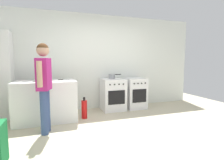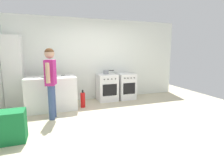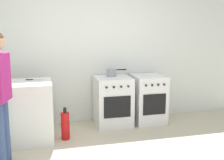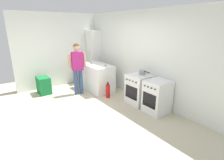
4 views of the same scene
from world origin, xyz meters
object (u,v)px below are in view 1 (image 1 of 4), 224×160
Objects in this scene: fire_extinguisher at (84,109)px; oven_right at (135,93)px; oven_left at (113,94)px; knife_bread at (44,82)px; larder_cabinet at (1,76)px; pot at (112,76)px; person at (44,80)px; knife_utility at (63,79)px; knife_carving at (31,81)px.

oven_right is at bearing 17.39° from fire_extinguisher.
knife_bread is (-1.72, -0.58, 0.48)m from oven_left.
oven_right is at bearing -1.77° from larder_cabinet.
person is (-1.69, -1.16, 0.07)m from pot.
fire_extinguisher is at bearing -28.29° from knife_utility.
person is (-1.69, -1.07, 0.56)m from oven_left.
knife_utility is at bearing 151.71° from fire_extinguisher.
person is 1.27m from fire_extinguisher.
knife_carving is 0.70m from person.
knife_bread is 0.68× the size of fire_extinguisher.
pot is 2.06m from person.
oven_right is at bearing -7.92° from pot.
knife_utility is at bearing -165.86° from pot.
pot is 0.22× the size of person.
person is at bearing -155.49° from oven_right.
person is 1.51m from larder_cabinet.
person is at bearing -50.78° from larder_cabinet.
knife_utility is 0.77× the size of knife_carving.
pot is 1.35m from knife_utility.
knife_utility is 0.69m from knife_carving.
pot is at bearing 88.97° from oven_left.
oven_left is 0.50m from pot.
larder_cabinet is (-3.31, 0.10, 0.57)m from oven_right.
knife_carving is at bearing -165.11° from pot.
person is 3.30× the size of fire_extinguisher.
fire_extinguisher is (0.44, -0.24, -0.69)m from knife_utility.
knife_bread is at bearing 93.03° from person.
fire_extinguisher is (-0.87, -0.57, -0.70)m from pot.
pot is 0.18× the size of larder_cabinet.
fire_extinguisher is (-0.87, -0.48, -0.21)m from oven_left.
knife_carving is at bearing 150.01° from knife_bread.
oven_right is 1.61m from fire_extinguisher.
fire_extinguisher is at bearing -18.05° from larder_cabinet.
oven_right is 2.63× the size of knife_carving.
larder_cabinet is at bearing 161.95° from fire_extinguisher.
knife_bread is 0.20× the size of person.
knife_utility is 0.74× the size of knife_bread.
pot is at bearing 21.36° from knife_bread.
knife_bread is 1.10m from fire_extinguisher.
pot is at bearing -0.24° from larder_cabinet.
oven_left is 1.01m from fire_extinguisher.
fire_extinguisher is at bearing -162.61° from oven_right.
oven_right is 0.82m from pot.
knife_utility is 0.12× the size of larder_cabinet.
knife_carving is 0.16× the size of larder_cabinet.
oven_right is at bearing 9.37° from knife_carving.
knife_utility is (-1.31, -0.33, -0.01)m from pot.
fire_extinguisher is at bearing 35.79° from person.
person is at bearing -144.21° from fire_extinguisher.
pot is 2.65m from larder_cabinet.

